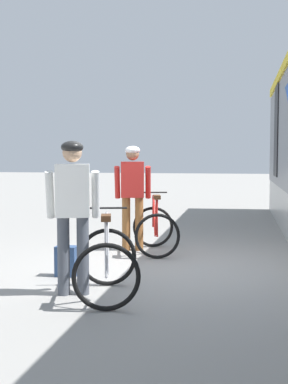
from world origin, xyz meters
TOP-DOWN VIEW (x-y plane):
  - ground_plane at (0.00, 0.00)m, footprint 80.00×80.00m
  - cyclist_near_in_white at (-0.95, -1.66)m, footprint 0.66×0.41m
  - cyclist_far_in_red at (-0.86, 1.13)m, footprint 0.65×0.38m
  - bicycle_near_silver at (-0.54, -1.71)m, footprint 0.95×1.21m
  - bicycle_far_red at (-0.45, 0.99)m, footprint 0.94×1.21m
  - backpack_on_platform at (-1.33, -0.83)m, footprint 0.28×0.19m

SIDE VIEW (x-z plane):
  - ground_plane at x=0.00m, z-range 0.00..0.00m
  - backpack_on_platform at x=-1.33m, z-range 0.00..0.40m
  - bicycle_near_silver at x=-0.54m, z-range -0.09..0.89m
  - bicycle_far_red at x=-0.45m, z-range -0.09..0.89m
  - cyclist_near_in_white at x=-0.95m, z-range 0.17..1.94m
  - cyclist_far_in_red at x=-0.86m, z-range 0.17..1.94m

